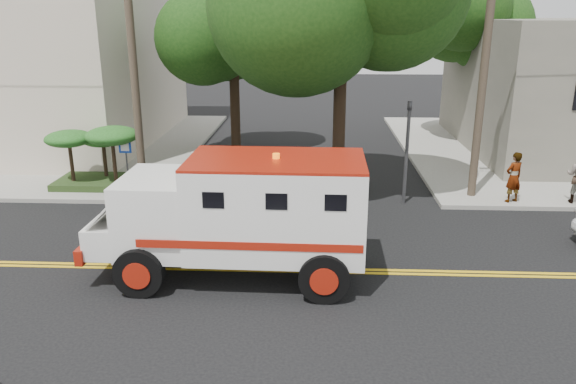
{
  "coord_description": "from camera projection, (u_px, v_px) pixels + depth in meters",
  "views": [
    {
      "loc": [
        0.63,
        -13.31,
        6.39
      ],
      "look_at": [
        -0.09,
        1.69,
        1.6
      ],
      "focal_mm": 35.0,
      "sensor_mm": 36.0,
      "label": 1
    }
  ],
  "objects": [
    {
      "name": "accessibility_sign",
      "position": [
        126.0,
        158.0,
        20.38
      ],
      "size": [
        0.45,
        0.1,
        2.02
      ],
      "color": "#3F3F42",
      "rests_on": "ground"
    },
    {
      "name": "tree_right",
      "position": [
        484.0,
        20.0,
        27.39
      ],
      "size": [
        4.8,
        4.5,
        8.2
      ],
      "color": "black",
      "rests_on": "ground"
    },
    {
      "name": "pedestrian_a",
      "position": [
        514.0,
        177.0,
        19.22
      ],
      "size": [
        0.76,
        0.65,
        1.77
      ],
      "primitive_type": "imported",
      "rotation": [
        0.0,
        0.0,
        3.57
      ],
      "color": "gray",
      "rests_on": "sidewalk_ne"
    },
    {
      "name": "sidewalk_nw",
      "position": [
        32.0,
        146.0,
        28.08
      ],
      "size": [
        17.0,
        17.0,
        0.15
      ],
      "primitive_type": "cube",
      "color": "gray",
      "rests_on": "ground"
    },
    {
      "name": "utility_pole_left",
      "position": [
        134.0,
        71.0,
        19.24
      ],
      "size": [
        0.28,
        0.28,
        9.0
      ],
      "primitive_type": "cylinder",
      "color": "#382D23",
      "rests_on": "ground"
    },
    {
      "name": "ground",
      "position": [
        288.0,
        270.0,
        14.64
      ],
      "size": [
        100.0,
        100.0,
        0.0
      ],
      "primitive_type": "plane",
      "color": "black",
      "rests_on": "ground"
    },
    {
      "name": "utility_pole_right",
      "position": [
        484.0,
        72.0,
        18.88
      ],
      "size": [
        0.28,
        0.28,
        9.0
      ],
      "primitive_type": "cylinder",
      "color": "#382D23",
      "rests_on": "ground"
    },
    {
      "name": "traffic_signal",
      "position": [
        407.0,
        141.0,
        19.12
      ],
      "size": [
        0.15,
        0.18,
        3.6
      ],
      "color": "#3F3F42",
      "rests_on": "ground"
    },
    {
      "name": "tree_left",
      "position": [
        239.0,
        29.0,
        24.24
      ],
      "size": [
        4.48,
        4.2,
        7.7
      ],
      "color": "black",
      "rests_on": "ground"
    },
    {
      "name": "palm_planter",
      "position": [
        97.0,
        148.0,
        20.78
      ],
      "size": [
        3.52,
        2.63,
        2.36
      ],
      "color": "#1E3314",
      "rests_on": "sidewalk_nw"
    },
    {
      "name": "armored_truck",
      "position": [
        241.0,
        210.0,
        13.79
      ],
      "size": [
        6.86,
        2.87,
        3.1
      ],
      "rotation": [
        0.0,
        0.0,
        -0.02
      ],
      "color": "silver",
      "rests_on": "ground"
    }
  ]
}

